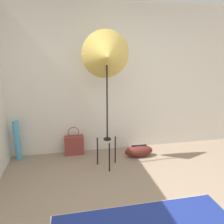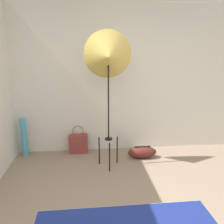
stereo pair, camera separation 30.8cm
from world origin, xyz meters
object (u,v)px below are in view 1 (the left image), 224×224
object	(u,v)px
paper_roll	(17,141)
tote_bag	(74,145)
photo_umbrella	(107,57)
duffel_bag	(139,151)

from	to	relation	value
paper_roll	tote_bag	bearing A→B (deg)	1.22
photo_umbrella	tote_bag	bearing A→B (deg)	132.48
photo_umbrella	duffel_bag	xyz separation A→B (m)	(0.60, 0.23, -1.60)
photo_umbrella	duffel_bag	bearing A→B (deg)	20.63
tote_bag	paper_roll	size ratio (longest dim) A/B	0.76
photo_umbrella	duffel_bag	size ratio (longest dim) A/B	4.17
tote_bag	paper_roll	world-z (taller)	paper_roll
paper_roll	duffel_bag	bearing A→B (deg)	-8.44
photo_umbrella	duffel_bag	distance (m)	1.72
tote_bag	duffel_bag	world-z (taller)	tote_bag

